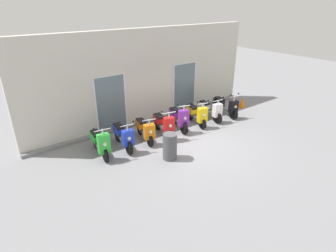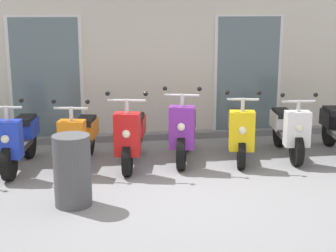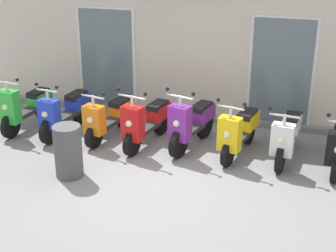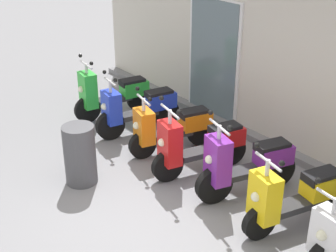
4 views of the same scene
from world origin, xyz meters
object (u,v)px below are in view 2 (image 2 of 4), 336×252
Objects in this scene: scooter_blue at (19,140)px; scooter_yellow at (240,131)px; trash_bin at (72,171)px; scooter_purple at (184,131)px; scooter_orange at (80,138)px; scooter_red at (132,136)px; scooter_white at (288,130)px.

scooter_yellow reaches higher than scooter_blue.
scooter_blue is at bearing 117.86° from trash_bin.
scooter_blue is 2.59m from scooter_purple.
scooter_red is at bearing -7.46° from scooter_orange.
trash_bin is at bearing -62.14° from scooter_blue.
scooter_purple reaches higher than scooter_orange.
scooter_blue is 1.74m from scooter_red.
scooter_purple is at bearing 43.79° from trash_bin.
scooter_red is (1.73, -0.08, 0.01)m from scooter_blue.
scooter_blue is 0.94m from scooter_orange.
scooter_purple reaches higher than trash_bin.
scooter_yellow is at bearing 1.15° from scooter_red.
scooter_red reaches higher than scooter_white.
scooter_purple is (2.59, 0.03, 0.03)m from scooter_blue.
scooter_orange is 0.95× the size of scooter_white.
scooter_white is (1.76, -0.02, -0.04)m from scooter_purple.
scooter_white is at bearing 2.17° from scooter_red.
trash_bin is (-2.63, -1.58, -0.01)m from scooter_yellow.
scooter_blue reaches higher than trash_bin.
scooter_yellow is at bearing -1.56° from scooter_orange.
scooter_yellow reaches higher than trash_bin.
trash_bin is at bearing -119.54° from scooter_red.
scooter_purple reaches higher than scooter_red.
scooter_purple is at bearing 0.39° from scooter_orange.
scooter_red is 1.77m from trash_bin.
scooter_red is at bearing 60.46° from trash_bin.
scooter_yellow is at bearing -175.73° from scooter_white.
scooter_purple is 1.71× the size of trash_bin.
scooter_yellow reaches higher than scooter_white.
scooter_yellow is (2.56, -0.07, 0.03)m from scooter_orange.
scooter_purple is 1.04× the size of scooter_yellow.
scooter_orange is 1.65m from trash_bin.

